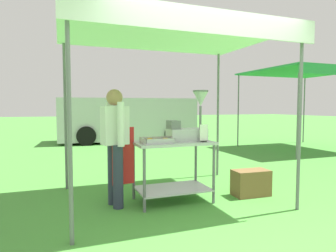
{
  "coord_description": "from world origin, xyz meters",
  "views": [
    {
      "loc": [
        -1.63,
        -2.52,
        1.37
      ],
      "look_at": [
        -0.12,
        1.59,
        1.08
      ],
      "focal_mm": 31.34,
      "sensor_mm": 36.0,
      "label": 1
    }
  ],
  "objects": [
    {
      "name": "donut_fryer",
      "position": [
        0.14,
        1.37,
        1.12
      ],
      "size": [
        0.61,
        0.28,
        0.74
      ],
      "color": "#B7B7BC",
      "rests_on": "donut_cart"
    },
    {
      "name": "vendor",
      "position": [
        -0.93,
        1.47,
        0.9
      ],
      "size": [
        0.46,
        0.54,
        1.61
      ],
      "color": "#2D3347",
      "rests_on": "ground"
    },
    {
      "name": "stall_canopy",
      "position": [
        -0.12,
        1.48,
        2.36
      ],
      "size": [
        3.06,
        2.32,
        2.45
      ],
      "color": "slate",
      "rests_on": "ground"
    },
    {
      "name": "ground_plane",
      "position": [
        0.0,
        6.0,
        0.0
      ],
      "size": [
        70.0,
        70.0,
        0.0
      ],
      "primitive_type": "plane",
      "color": "#478E38"
    },
    {
      "name": "menu_sign",
      "position": [
        0.27,
        1.17,
        0.98
      ],
      "size": [
        0.13,
        0.05,
        0.25
      ],
      "color": "black",
      "rests_on": "donut_cart"
    },
    {
      "name": "neighbour_tent",
      "position": [
        5.67,
        4.78,
        2.43
      ],
      "size": [
        3.15,
        2.93,
        2.51
      ],
      "color": "slate",
      "rests_on": "ground"
    },
    {
      "name": "supply_crate",
      "position": [
        1.12,
        1.22,
        0.2
      ],
      "size": [
        0.57,
        0.33,
        0.4
      ],
      "color": "brown",
      "rests_on": "ground"
    },
    {
      "name": "van_silver",
      "position": [
        0.92,
        8.94,
        0.88
      ],
      "size": [
        5.3,
        2.44,
        1.69
      ],
      "color": "#BCBCC1",
      "rests_on": "ground"
    },
    {
      "name": "donut_tray",
      "position": [
        -0.38,
        1.3,
        0.9
      ],
      "size": [
        0.41,
        0.33,
        0.07
      ],
      "color": "#B7B7BC",
      "rests_on": "donut_cart"
    },
    {
      "name": "donut_cart",
      "position": [
        -0.12,
        1.39,
        0.62
      ],
      "size": [
        1.12,
        0.69,
        0.88
      ],
      "color": "#B7B7BC",
      "rests_on": "ground"
    }
  ]
}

